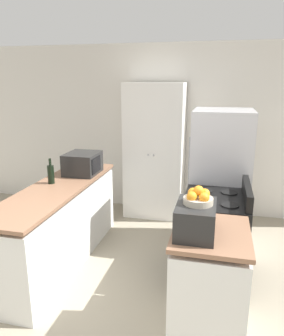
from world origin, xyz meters
The scene contains 10 objects.
wall_back centered at (0.00, 3.13, 1.30)m, with size 7.00×0.06×2.60m.
counter_left centered at (-0.86, 1.20, 0.44)m, with size 0.60×2.20×0.91m.
counter_right centered at (0.86, 0.47, 0.44)m, with size 0.60×0.74×0.91m.
pantry_cabinet centered at (-0.08, 2.83, 1.01)m, with size 0.87×0.53×2.03m.
stove centered at (0.88, 1.25, 0.46)m, with size 0.66×0.77×1.07m.
refrigerator centered at (0.91, 2.04, 0.86)m, with size 0.72×0.73×1.73m.
microwave centered at (-0.78, 1.76, 1.05)m, with size 0.39×0.44×0.27m.
wine_bottle centered at (-0.97, 1.29, 1.03)m, with size 0.07×0.07×0.29m.
toaster_oven centered at (0.74, 0.40, 1.03)m, with size 0.30×0.42×0.24m.
fruit_bowl centered at (0.75, 0.41, 1.21)m, with size 0.22×0.22×0.14m.
Camera 1 is at (0.88, -1.94, 2.06)m, focal length 35.00 mm.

